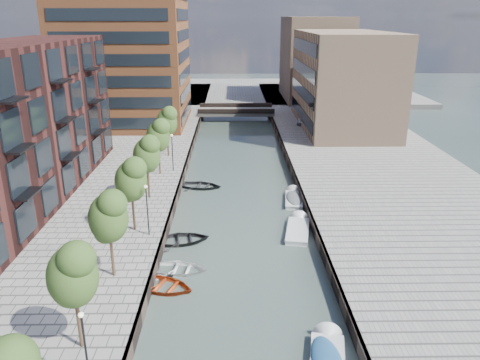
{
  "coord_description": "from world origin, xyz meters",
  "views": [
    {
      "loc": [
        -0.64,
        -9.13,
        17.14
      ],
      "look_at": [
        0.0,
        29.64,
        3.5
      ],
      "focal_mm": 35.0,
      "sensor_mm": 36.0,
      "label": 1
    }
  ],
  "objects_px": {
    "car": "(302,120)",
    "bridge": "(236,111)",
    "tree_5": "(158,135)",
    "tree_4": "(146,153)",
    "tree_1": "(72,273)",
    "sloop_1": "(182,242)",
    "motorboat_3": "(327,360)",
    "motorboat_4": "(294,198)",
    "tree_3": "(131,178)",
    "tree_6": "(167,121)",
    "motorboat_2": "(298,229)",
    "sloop_3": "(179,271)",
    "tree_2": "(108,215)",
    "sloop_4": "(201,188)",
    "sloop_2": "(162,289)"
  },
  "relations": [
    {
      "from": "tree_3",
      "to": "tree_4",
      "type": "height_order",
      "value": "same"
    },
    {
      "from": "tree_2",
      "to": "motorboat_2",
      "type": "bearing_deg",
      "value": 33.13
    },
    {
      "from": "tree_1",
      "to": "sloop_1",
      "type": "distance_m",
      "value": 15.1
    },
    {
      "from": "tree_2",
      "to": "sloop_3",
      "type": "height_order",
      "value": "tree_2"
    },
    {
      "from": "tree_1",
      "to": "tree_4",
      "type": "bearing_deg",
      "value": 90.0
    },
    {
      "from": "tree_6",
      "to": "car",
      "type": "xyz_separation_m",
      "value": [
        18.87,
        17.06,
        -3.69
      ]
    },
    {
      "from": "bridge",
      "to": "sloop_2",
      "type": "relative_size",
      "value": 2.94
    },
    {
      "from": "motorboat_3",
      "to": "tree_6",
      "type": "bearing_deg",
      "value": 109.8
    },
    {
      "from": "motorboat_3",
      "to": "motorboat_4",
      "type": "bearing_deg",
      "value": 87.21
    },
    {
      "from": "tree_5",
      "to": "sloop_1",
      "type": "bearing_deg",
      "value": -75.45
    },
    {
      "from": "sloop_1",
      "to": "sloop_2",
      "type": "relative_size",
      "value": 1.02
    },
    {
      "from": "sloop_3",
      "to": "tree_3",
      "type": "bearing_deg",
      "value": 45.32
    },
    {
      "from": "motorboat_4",
      "to": "sloop_1",
      "type": "bearing_deg",
      "value": -138.84
    },
    {
      "from": "tree_3",
      "to": "motorboat_3",
      "type": "relative_size",
      "value": 1.11
    },
    {
      "from": "sloop_4",
      "to": "car",
      "type": "relative_size",
      "value": 1.2
    },
    {
      "from": "bridge",
      "to": "tree_6",
      "type": "xyz_separation_m",
      "value": [
        -8.5,
        -26.0,
        3.92
      ]
    },
    {
      "from": "bridge",
      "to": "sloop_4",
      "type": "bearing_deg",
      "value": -96.61
    },
    {
      "from": "sloop_2",
      "to": "tree_1",
      "type": "bearing_deg",
      "value": 175.95
    },
    {
      "from": "bridge",
      "to": "tree_4",
      "type": "height_order",
      "value": "tree_4"
    },
    {
      "from": "bridge",
      "to": "motorboat_4",
      "type": "xyz_separation_m",
      "value": [
        5.35,
        -38.52,
        -1.2
      ]
    },
    {
      "from": "bridge",
      "to": "tree_6",
      "type": "relative_size",
      "value": 2.18
    },
    {
      "from": "tree_4",
      "to": "motorboat_2",
      "type": "relative_size",
      "value": 1.11
    },
    {
      "from": "tree_2",
      "to": "sloop_4",
      "type": "height_order",
      "value": "tree_2"
    },
    {
      "from": "tree_6",
      "to": "motorboat_3",
      "type": "relative_size",
      "value": 1.11
    },
    {
      "from": "tree_3",
      "to": "bridge",
      "type": "bearing_deg",
      "value": 79.75
    },
    {
      "from": "motorboat_4",
      "to": "car",
      "type": "bearing_deg",
      "value": 80.37
    },
    {
      "from": "tree_1",
      "to": "tree_3",
      "type": "bearing_deg",
      "value": 90.0
    },
    {
      "from": "tree_5",
      "to": "sloop_4",
      "type": "relative_size",
      "value": 1.36
    },
    {
      "from": "sloop_2",
      "to": "motorboat_2",
      "type": "xyz_separation_m",
      "value": [
        10.24,
        8.84,
        0.1
      ]
    },
    {
      "from": "tree_5",
      "to": "car",
      "type": "height_order",
      "value": "tree_5"
    },
    {
      "from": "tree_6",
      "to": "tree_2",
      "type": "bearing_deg",
      "value": -90.0
    },
    {
      "from": "tree_4",
      "to": "car",
      "type": "distance_m",
      "value": 36.53
    },
    {
      "from": "motorboat_3",
      "to": "tree_4",
      "type": "bearing_deg",
      "value": 120.79
    },
    {
      "from": "bridge",
      "to": "tree_1",
      "type": "relative_size",
      "value": 2.18
    },
    {
      "from": "tree_6",
      "to": "sloop_1",
      "type": "relative_size",
      "value": 1.32
    },
    {
      "from": "car",
      "to": "bridge",
      "type": "bearing_deg",
      "value": 154.26
    },
    {
      "from": "car",
      "to": "tree_4",
      "type": "bearing_deg",
      "value": -106.23
    },
    {
      "from": "motorboat_2",
      "to": "sloop_1",
      "type": "bearing_deg",
      "value": -167.77
    },
    {
      "from": "tree_5",
      "to": "motorboat_3",
      "type": "distance_m",
      "value": 31.52
    },
    {
      "from": "tree_2",
      "to": "motorboat_2",
      "type": "distance_m",
      "value": 16.79
    },
    {
      "from": "motorboat_2",
      "to": "motorboat_3",
      "type": "height_order",
      "value": "motorboat_2"
    },
    {
      "from": "tree_4",
      "to": "motorboat_2",
      "type": "bearing_deg",
      "value": -21.54
    },
    {
      "from": "bridge",
      "to": "tree_5",
      "type": "xyz_separation_m",
      "value": [
        -8.5,
        -33.0,
        3.92
      ]
    },
    {
      "from": "tree_3",
      "to": "sloop_3",
      "type": "bearing_deg",
      "value": -51.06
    },
    {
      "from": "tree_4",
      "to": "motorboat_2",
      "type": "distance_m",
      "value": 15.29
    },
    {
      "from": "tree_1",
      "to": "sloop_3",
      "type": "distance_m",
      "value": 11.25
    },
    {
      "from": "motorboat_3",
      "to": "car",
      "type": "bearing_deg",
      "value": 83.33
    },
    {
      "from": "sloop_1",
      "to": "sloop_3",
      "type": "xyz_separation_m",
      "value": [
        0.24,
        -4.55,
        0.0
      ]
    },
    {
      "from": "sloop_1",
      "to": "tree_6",
      "type": "bearing_deg",
      "value": -0.77
    },
    {
      "from": "sloop_4",
      "to": "sloop_3",
      "type": "bearing_deg",
      "value": -169.61
    }
  ]
}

